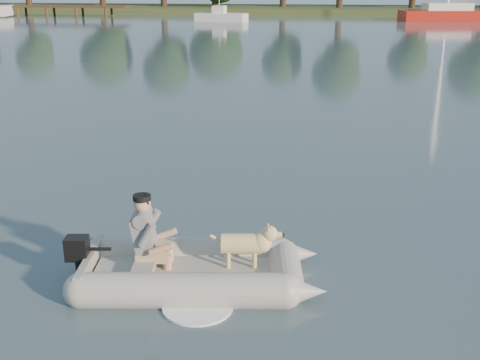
% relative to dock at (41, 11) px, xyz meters
% --- Properties ---
extents(water, '(160.00, 160.00, 0.00)m').
position_rel_dock_xyz_m(water, '(26.00, -52.00, -0.52)').
color(water, '#4F616B').
rests_on(water, ground).
extents(shore_bank, '(160.00, 12.00, 0.70)m').
position_rel_dock_xyz_m(shore_bank, '(26.00, 10.00, -0.27)').
color(shore_bank, '#47512D').
rests_on(shore_bank, water).
extents(dock, '(18.00, 2.00, 1.04)m').
position_rel_dock_xyz_m(dock, '(0.00, 0.00, 0.00)').
color(dock, '#4C331E').
rests_on(dock, water).
extents(dinghy, '(4.52, 3.31, 1.26)m').
position_rel_dock_xyz_m(dinghy, '(25.98, -52.43, 0.01)').
color(dinghy, gray).
rests_on(dinghy, water).
extents(man, '(0.72, 0.64, 0.98)m').
position_rel_dock_xyz_m(man, '(25.35, -52.46, 0.18)').
color(man, slate).
rests_on(man, dinghy).
extents(dog, '(0.87, 0.40, 0.56)m').
position_rel_dock_xyz_m(dog, '(26.56, -52.32, -0.05)').
color(dog, '#D3B77A').
rests_on(dog, dinghy).
extents(outboard_motor, '(0.40, 0.30, 0.71)m').
position_rel_dock_xyz_m(outboard_motor, '(24.49, -52.60, -0.24)').
color(outboard_motor, black).
rests_on(outboard_motor, dinghy).
extents(motorboat, '(4.91, 2.66, 1.97)m').
position_rel_dock_xyz_m(motorboat, '(19.06, -5.43, 0.37)').
color(motorboat, white).
rests_on(motorboat, water).
extents(sailboat, '(9.51, 4.17, 12.64)m').
position_rel_dock_xyz_m(sailboat, '(39.31, -2.00, 0.03)').
color(sailboat, '#A61D13').
rests_on(sailboat, water).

